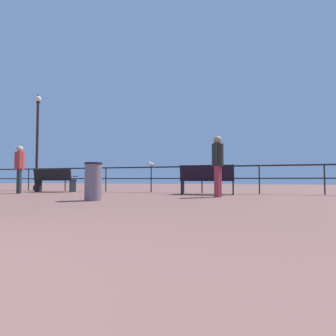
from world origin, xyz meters
The scene contains 8 objects.
pier_railing centered at (0.00, 9.70, 0.73)m, with size 19.83×0.05×0.99m.
bench_far_left centered at (-5.75, 8.80, 0.52)m, with size 1.67×0.73×0.90m.
bench_near_left centered at (0.33, 8.79, 0.54)m, with size 1.77×0.70×0.97m.
lamppost_left centered at (-7.81, 10.05, 2.36)m, with size 0.27×0.27×4.52m.
person_by_bench centered at (-6.13, 7.48, 0.97)m, with size 0.41×0.42×1.69m.
person_at_railing centered at (0.83, 7.58, 0.98)m, with size 0.33×0.54×1.71m.
seagull_on_rail centered at (-2.00, 9.71, 1.08)m, with size 0.38×0.27×0.20m.
trash_bin centered at (-1.79, 5.46, 0.44)m, with size 0.41×0.41×0.89m.
Camera 1 is at (1.76, -0.01, 0.48)m, focal length 28.75 mm.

